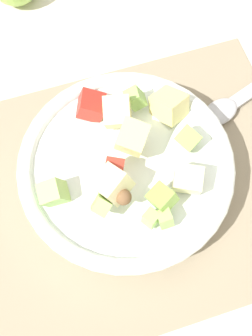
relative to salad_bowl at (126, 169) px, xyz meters
The scene contains 4 objects.
ground_plane 0.05m from the salad_bowl, 143.18° to the right, with size 2.40×2.40×0.00m, color silver.
placemat 0.04m from the salad_bowl, 143.18° to the right, with size 0.50×0.37×0.01m, color gray.
salad_bowl is the anchor object (origin of this frame).
serving_spoon 0.20m from the salad_bowl, 18.89° to the left, with size 0.20×0.09×0.01m.
Camera 1 is at (-0.05, -0.19, 0.56)m, focal length 48.11 mm.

